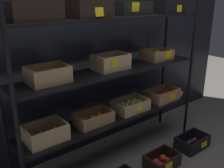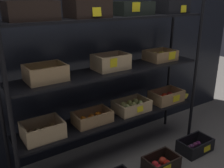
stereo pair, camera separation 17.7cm
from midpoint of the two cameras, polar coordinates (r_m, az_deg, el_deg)
ground_plane at (r=2.70m, az=1.95°, el=-15.87°), size 10.00×10.00×0.00m
storefront_wall at (r=2.55m, az=-2.94°, el=12.76°), size 4.29×0.12×2.53m
display_rack at (r=2.30m, az=2.21°, el=3.48°), size 2.01×0.41×1.55m
crate_ground_apple_red at (r=2.57m, az=13.05°, el=-17.21°), size 0.32×0.22×0.13m
crate_ground_right_plum at (r=2.91m, az=19.91°, el=-13.21°), size 0.36×0.23×0.14m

